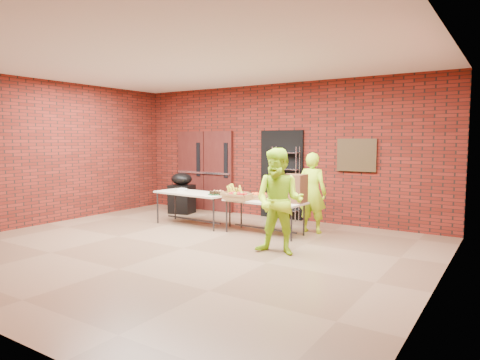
% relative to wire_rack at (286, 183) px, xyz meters
% --- Properties ---
extents(room, '(8.08, 7.08, 3.28)m').
position_rel_wire_rack_xyz_m(room, '(-0.28, -3.32, 0.74)').
color(room, brown).
rests_on(room, ground).
extents(double_doors, '(1.78, 0.12, 2.10)m').
position_rel_wire_rack_xyz_m(double_doors, '(-2.47, 0.12, 0.19)').
color(double_doors, '#421713').
rests_on(double_doors, room).
extents(dark_doorway, '(1.10, 0.06, 2.10)m').
position_rel_wire_rack_xyz_m(dark_doorway, '(-0.18, 0.14, 0.19)').
color(dark_doorway, black).
rests_on(dark_doorway, room).
extents(bronze_plaque, '(0.85, 0.04, 0.70)m').
position_rel_wire_rack_xyz_m(bronze_plaque, '(1.62, 0.13, 0.69)').
color(bronze_plaque, '#382B16').
rests_on(bronze_plaque, room).
extents(wire_rack, '(0.63, 0.22, 1.72)m').
position_rel_wire_rack_xyz_m(wire_rack, '(0.00, 0.00, 0.00)').
color(wire_rack, silver).
rests_on(wire_rack, room).
extents(table_left, '(1.81, 0.86, 0.73)m').
position_rel_wire_rack_xyz_m(table_left, '(-1.44, -1.64, -0.20)').
color(table_left, beige).
rests_on(table_left, room).
extents(table_right, '(1.68, 0.77, 0.67)m').
position_rel_wire_rack_xyz_m(table_right, '(0.34, -1.58, -0.24)').
color(table_right, beige).
rests_on(table_right, room).
extents(basket_bananas, '(0.50, 0.39, 0.15)m').
position_rel_wire_rack_xyz_m(basket_bananas, '(-0.36, -1.58, -0.12)').
color(basket_bananas, olive).
rests_on(basket_bananas, table_right).
extents(basket_oranges, '(0.40, 0.31, 0.12)m').
position_rel_wire_rack_xyz_m(basket_oranges, '(0.15, -1.48, -0.13)').
color(basket_oranges, olive).
rests_on(basket_oranges, table_right).
extents(basket_apples, '(0.49, 0.38, 0.15)m').
position_rel_wire_rack_xyz_m(basket_apples, '(-0.16, -1.75, -0.12)').
color(basket_apples, olive).
rests_on(basket_apples, table_right).
extents(muffin_tray, '(0.37, 0.37, 0.09)m').
position_rel_wire_rack_xyz_m(muffin_tray, '(-0.77, -1.67, -0.09)').
color(muffin_tray, '#134A22').
rests_on(muffin_tray, table_left).
extents(napkin_box, '(0.18, 0.12, 0.06)m').
position_rel_wire_rack_xyz_m(napkin_box, '(-1.80, -1.58, -0.11)').
color(napkin_box, white).
rests_on(napkin_box, table_left).
extents(coffee_dispenser, '(0.41, 0.37, 0.54)m').
position_rel_wire_rack_xyz_m(coffee_dispenser, '(0.95, -1.49, 0.08)').
color(coffee_dispenser, '#522D1C').
rests_on(coffee_dispenser, table_right).
extents(cup_stack_front, '(0.09, 0.09, 0.26)m').
position_rel_wire_rack_xyz_m(cup_stack_front, '(0.62, -1.75, -0.06)').
color(cup_stack_front, white).
rests_on(cup_stack_front, table_right).
extents(cup_stack_mid, '(0.07, 0.07, 0.22)m').
position_rel_wire_rack_xyz_m(cup_stack_mid, '(0.72, -1.75, -0.08)').
color(cup_stack_mid, white).
rests_on(cup_stack_mid, table_right).
extents(cup_stack_back, '(0.09, 0.09, 0.27)m').
position_rel_wire_rack_xyz_m(cup_stack_back, '(0.63, -1.59, -0.05)').
color(cup_stack_back, white).
rests_on(cup_stack_back, table_right).
extents(covered_grill, '(0.65, 0.58, 1.04)m').
position_rel_wire_rack_xyz_m(covered_grill, '(-2.65, -0.61, -0.34)').
color(covered_grill, black).
rests_on(covered_grill, room).
extents(volunteer_woman, '(0.61, 0.41, 1.63)m').
position_rel_wire_rack_xyz_m(volunteer_woman, '(1.07, -0.93, -0.05)').
color(volunteer_woman, '#ACEA1A').
rests_on(volunteer_woman, room).
extents(volunteer_man, '(0.92, 0.76, 1.74)m').
position_rel_wire_rack_xyz_m(volunteer_man, '(1.28, -2.74, 0.01)').
color(volunteer_man, '#ACEA1A').
rests_on(volunteer_man, room).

